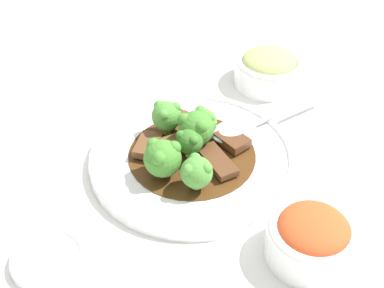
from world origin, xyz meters
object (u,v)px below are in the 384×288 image
Objects in this scene: beef_strip_3 at (232,140)px; sauce_dish at (48,259)px; broccoli_floret_5 at (189,141)px; beef_strip_2 at (172,144)px; side_bowl_appetizer at (269,68)px; beef_strip_1 at (182,123)px; side_bowl_kimchi at (312,237)px; main_plate at (192,157)px; broccoli_floret_0 at (202,121)px; broccoli_floret_3 at (197,172)px; broccoli_floret_4 at (166,115)px; broccoli_floret_1 at (162,158)px; beef_strip_0 at (217,161)px; beef_strip_4 at (148,145)px; broccoli_floret_2 at (195,127)px; serving_spoon at (241,128)px.

beef_strip_3 is 0.64× the size of sauce_dish.
broccoli_floret_5 is 0.23m from sauce_dish.
beef_strip_3 is 1.24× the size of broccoli_floret_5.
beef_strip_2 is 0.24m from side_bowl_appetizer.
beef_strip_1 is 0.50× the size of side_bowl_kimchi.
side_bowl_appetizer is at bearing 79.50° from main_plate.
broccoli_floret_0 is 0.93× the size of broccoli_floret_3.
broccoli_floret_4 is at bearing -173.55° from beef_strip_3.
broccoli_floret_1 is at bearing 67.30° from sauce_dish.
beef_strip_4 is (-0.10, -0.01, 0.00)m from beef_strip_0.
broccoli_floret_4 is (-0.03, 0.08, 0.00)m from broccoli_floret_1.
side_bowl_appetizer is at bearing 87.38° from broccoli_floret_3.
broccoli_floret_2 is at bearing 149.13° from beef_strip_0.
beef_strip_3 is 1.10× the size of broccoli_floret_4.
serving_spoon is (0.05, 0.05, -0.03)m from broccoli_floret_2.
broccoli_floret_4 is at bearing 157.61° from beef_strip_0.
beef_strip_0 is at bearing -22.39° from broccoli_floret_4.
serving_spoon is at bearing 37.61° from beef_strip_4.
side_bowl_appetizer is at bearing 76.72° from broccoli_floret_0.
serving_spoon reaches higher than beef_strip_4.
broccoli_floret_0 is 0.49× the size of sauce_dish.
serving_spoon is (0.05, 0.07, 0.02)m from main_plate.
broccoli_floret_1 reaches higher than broccoli_floret_3.
beef_strip_1 is 0.61× the size of sauce_dish.
serving_spoon is (0.05, 0.08, -0.02)m from broccoli_floret_5.
broccoli_floret_0 is 0.10m from broccoli_floret_3.
broccoli_floret_5 reaches higher than beef_strip_4.
broccoli_floret_0 is at bearing -151.76° from serving_spoon.
main_plate is 6.23× the size of broccoli_floret_3.
broccoli_floret_4 reaches higher than beef_strip_1.
sauce_dish is at bearing -104.93° from beef_strip_2.
beef_strip_4 is 1.15× the size of broccoli_floret_3.
broccoli_floret_4 reaches higher than side_bowl_appetizer.
side_bowl_kimchi reaches higher than sauce_dish.
beef_strip_3 is 0.19m from side_bowl_appetizer.
side_bowl_appetizer is at bearing 113.24° from side_bowl_kimchi.
sauce_dish is at bearing -98.21° from beef_strip_4.
broccoli_floret_0 is at bearing 15.66° from broccoli_floret_4.
side_bowl_appetizer is at bearing 73.67° from sauce_dish.
broccoli_floret_4 is (-0.08, 0.09, 0.00)m from broccoli_floret_3.
serving_spoon is (0.00, 0.03, 0.00)m from beef_strip_3.
broccoli_floret_1 is 0.92× the size of broccoli_floret_2.
beef_strip_2 reaches higher than sauce_dish.
sauce_dish is (-0.13, -0.21, -0.02)m from beef_strip_0.
broccoli_floret_2 reaches higher than broccoli_floret_0.
beef_strip_3 is 0.10m from broccoli_floret_4.
side_bowl_appetizer is at bearing 65.52° from broccoli_floret_4.
sauce_dish is (-0.05, -0.27, -0.02)m from beef_strip_1.
beef_strip_0 is 0.24m from sauce_dish.
side_bowl_appetizer is (0.10, 0.24, 0.00)m from beef_strip_4.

